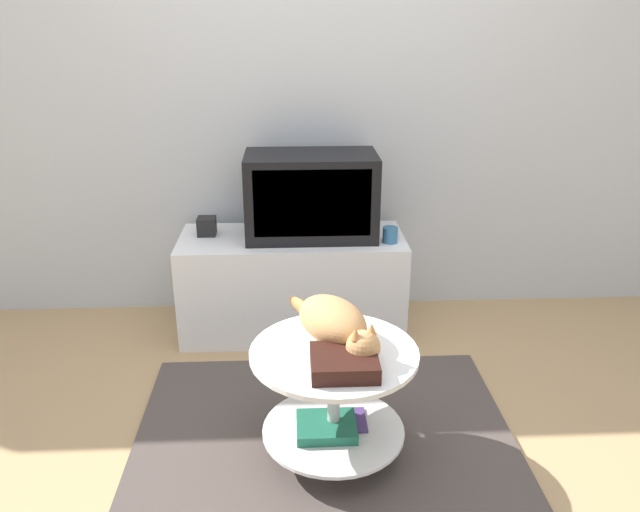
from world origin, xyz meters
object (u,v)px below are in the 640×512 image
dvd_box (344,363)px  cat (335,323)px  tv (311,195)px  speaker (207,226)px

dvd_box → cat: cat is taller
tv → cat: 1.00m
tv → cat: size_ratio=1.25×
speaker → cat: size_ratio=0.18×
tv → dvd_box: bearing=-86.9°
cat → speaker: bearing=-179.2°
speaker → dvd_box: 1.34m
tv → speaker: bearing=176.5°
tv → cat: tv is taller
tv → speaker: tv is taller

